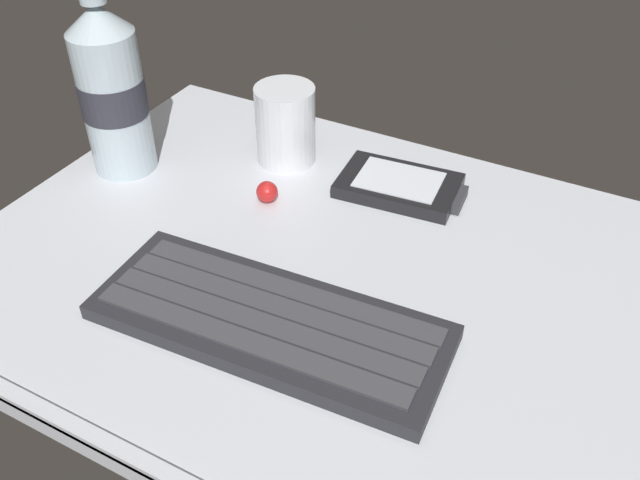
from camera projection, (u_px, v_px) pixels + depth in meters
ground_plane at (319, 276)px, 62.48cm from camera, size 64.00×48.00×2.80cm
keyboard at (271, 322)px, 55.46cm from camera, size 29.58×12.64×1.70cm
handheld_device at (400, 186)px, 70.70cm from camera, size 13.26×8.64×1.50cm
juice_cup at (286, 128)px, 73.64cm from camera, size 6.40×6.40×8.50cm
water_bottle at (112, 90)px, 69.38cm from camera, size 6.73×6.73×20.80cm
trackball_mouse at (267, 192)px, 69.19cm from camera, size 2.20×2.20×2.20cm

